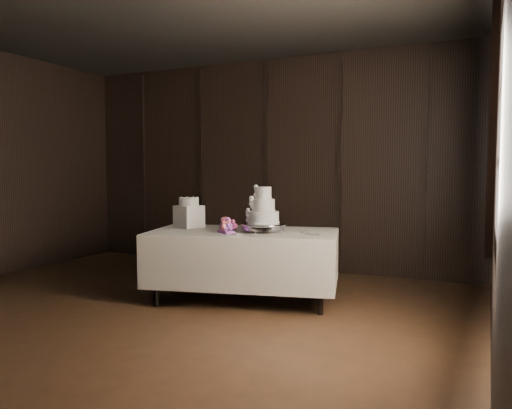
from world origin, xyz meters
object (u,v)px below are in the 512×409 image
at_px(bouquet, 227,226).
at_px(small_cake, 189,202).
at_px(cake_stand, 264,228).
at_px(wedding_cake, 260,209).
at_px(box_pedestal, 189,217).
at_px(display_table, 243,262).

bearing_deg(bouquet, small_cake, 165.03).
distance_m(cake_stand, wedding_cake, 0.20).
bearing_deg(cake_stand, bouquet, -159.41).
bearing_deg(small_cake, box_pedestal, 0.00).
relative_size(display_table, box_pedestal, 8.40).
xyz_separation_m(bouquet, box_pedestal, (-0.58, 0.15, 0.06)).
distance_m(wedding_cake, bouquet, 0.40).
relative_size(wedding_cake, box_pedestal, 1.49).
relative_size(display_table, wedding_cake, 5.62).
bearing_deg(small_cake, display_table, -2.21).
xyz_separation_m(cake_stand, bouquet, (-0.36, -0.14, 0.02)).
height_order(bouquet, box_pedestal, box_pedestal).
xyz_separation_m(cake_stand, wedding_cake, (-0.03, -0.02, 0.20)).
bearing_deg(bouquet, box_pedestal, 165.03).
height_order(display_table, small_cake, small_cake).
distance_m(display_table, small_cake, 0.95).
bearing_deg(box_pedestal, wedding_cake, -2.08).
bearing_deg(box_pedestal, display_table, -2.21).
bearing_deg(cake_stand, small_cake, 178.97).
xyz_separation_m(cake_stand, small_cake, (-0.94, 0.02, 0.25)).
bearing_deg(display_table, box_pedestal, 163.65).
distance_m(cake_stand, small_cake, 0.97).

